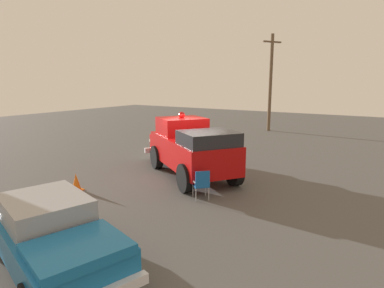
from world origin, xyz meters
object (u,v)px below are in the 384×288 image
Objects in this scene: lawn_chair_by_car at (202,183)px; traffic_cone at (76,182)px; vintage_fire_truck at (190,147)px; utility_pole at (270,82)px; classic_hot_rod at (52,233)px.

traffic_cone is (1.62, -4.31, -0.28)m from lawn_chair_by_car.
utility_pole is at bearing -174.40° from vintage_fire_truck.
classic_hot_rod is at bearing 7.07° from utility_pole.
lawn_chair_by_car is at bearing 110.55° from traffic_cone.
vintage_fire_truck is 9.64× the size of traffic_cone.
vintage_fire_truck is at bearing 5.60° from utility_pole.
classic_hot_rod is 4.62× the size of lawn_chair_by_car.
vintage_fire_truck is 6.00× the size of lawn_chair_by_car.
lawn_chair_by_car is at bearing 40.09° from vintage_fire_truck.
utility_pole reaches higher than traffic_cone.
vintage_fire_truck is 1.30× the size of classic_hot_rod.
vintage_fire_truck is at bearing -139.91° from lawn_chair_by_car.
vintage_fire_truck is 3.08m from lawn_chair_by_car.
vintage_fire_truck is at bearing -170.21° from classic_hot_rod.
lawn_chair_by_car is 0.14× the size of utility_pole.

